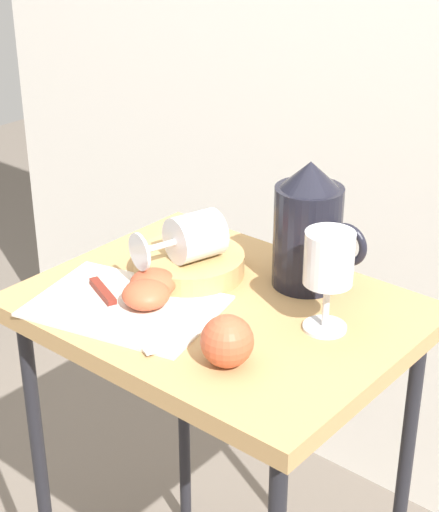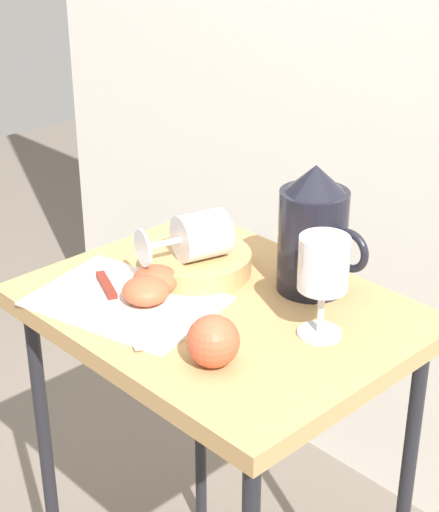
{
  "view_description": "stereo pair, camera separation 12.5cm",
  "coord_description": "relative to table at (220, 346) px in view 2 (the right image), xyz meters",
  "views": [
    {
      "loc": [
        0.72,
        -0.87,
        1.36
      ],
      "look_at": [
        0.0,
        0.0,
        0.81
      ],
      "focal_mm": 59.37,
      "sensor_mm": 36.0,
      "label": 1
    },
    {
      "loc": [
        0.81,
        -0.78,
        1.36
      ],
      "look_at": [
        0.0,
        0.0,
        0.81
      ],
      "focal_mm": 59.37,
      "sensor_mm": 36.0,
      "label": 2
    }
  ],
  "objects": [
    {
      "name": "wine_glass_tipped_near",
      "position": [
        -0.09,
        0.04,
        0.15
      ],
      "size": [
        0.1,
        0.16,
        0.08
      ],
      "color": "silver",
      "rests_on": "basket_tray"
    },
    {
      "name": "wine_glass_upright",
      "position": [
        0.17,
        0.04,
        0.18
      ],
      "size": [
        0.07,
        0.07,
        0.15
      ],
      "color": "silver",
      "rests_on": "table"
    },
    {
      "name": "apple_half_left",
      "position": [
        -0.09,
        -0.05,
        0.1
      ],
      "size": [
        0.07,
        0.07,
        0.04
      ],
      "primitive_type": "ellipsoid",
      "color": "#C15133",
      "rests_on": "linen_napkin"
    },
    {
      "name": "table",
      "position": [
        0.0,
        0.0,
        0.0
      ],
      "size": [
        0.58,
        0.45,
        0.73
      ],
      "color": "#AD8451",
      "rests_on": "ground_plane"
    },
    {
      "name": "basket_tray",
      "position": [
        -0.1,
        0.04,
        0.1
      ],
      "size": [
        0.18,
        0.18,
        0.03
      ],
      "primitive_type": "cylinder",
      "color": "tan",
      "rests_on": "table"
    },
    {
      "name": "knife",
      "position": [
        -0.11,
        -0.12,
        0.09
      ],
      "size": [
        0.22,
        0.1,
        0.01
      ],
      "color": "silver",
      "rests_on": "linen_napkin"
    },
    {
      "name": "linen_napkin",
      "position": [
        -0.1,
        -0.1,
        0.08
      ],
      "size": [
        0.31,
        0.26,
        0.0
      ],
      "primitive_type": "cube",
      "rotation": [
        0.0,
        0.0,
        0.24
      ],
      "color": "silver",
      "rests_on": "table"
    },
    {
      "name": "pitcher",
      "position": [
        0.06,
        0.14,
        0.16
      ],
      "size": [
        0.16,
        0.11,
        0.21
      ],
      "color": "black",
      "rests_on": "table"
    },
    {
      "name": "apple_whole",
      "position": [
        0.12,
        -0.12,
        0.11
      ],
      "size": [
        0.07,
        0.07,
        0.07
      ],
      "primitive_type": "sphere",
      "color": "#C15133",
      "rests_on": "table"
    },
    {
      "name": "apple_half_right",
      "position": [
        -0.07,
        -0.08,
        0.1
      ],
      "size": [
        0.07,
        0.07,
        0.04
      ],
      "primitive_type": "ellipsoid",
      "color": "#C15133",
      "rests_on": "linen_napkin"
    }
  ]
}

